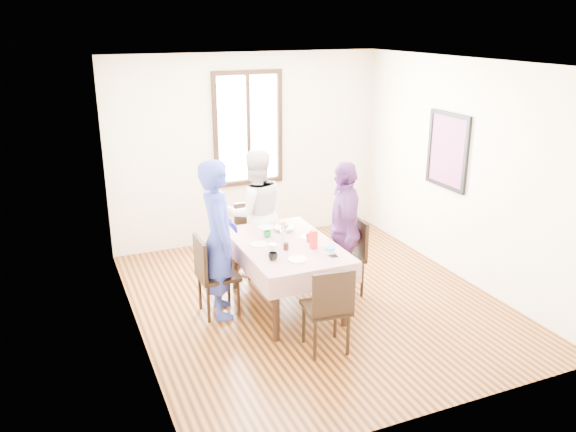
% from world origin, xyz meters
% --- Properties ---
extents(ground, '(4.50, 4.50, 0.00)m').
position_xyz_m(ground, '(0.00, 0.00, 0.00)').
color(ground, black).
rests_on(ground, ground).
extents(back_wall, '(4.00, 0.00, 4.00)m').
position_xyz_m(back_wall, '(0.00, 2.25, 1.35)').
color(back_wall, beige).
rests_on(back_wall, ground).
extents(right_wall, '(0.00, 4.50, 4.50)m').
position_xyz_m(right_wall, '(2.00, 0.00, 1.35)').
color(right_wall, beige).
rests_on(right_wall, ground).
extents(window_frame, '(1.02, 0.06, 1.62)m').
position_xyz_m(window_frame, '(0.00, 2.23, 1.65)').
color(window_frame, black).
rests_on(window_frame, back_wall).
extents(window_pane, '(0.90, 0.02, 1.50)m').
position_xyz_m(window_pane, '(0.00, 2.24, 1.65)').
color(window_pane, white).
rests_on(window_pane, back_wall).
extents(art_poster, '(0.04, 0.76, 0.96)m').
position_xyz_m(art_poster, '(1.98, 0.30, 1.55)').
color(art_poster, red).
rests_on(art_poster, right_wall).
extents(dining_table, '(0.91, 1.45, 0.75)m').
position_xyz_m(dining_table, '(-0.35, 0.00, 0.38)').
color(dining_table, black).
rests_on(dining_table, ground).
extents(tablecloth, '(1.03, 1.57, 0.01)m').
position_xyz_m(tablecloth, '(-0.35, 0.00, 0.76)').
color(tablecloth, '#560815').
rests_on(tablecloth, dining_table).
extents(chair_left, '(0.43, 0.43, 0.91)m').
position_xyz_m(chair_left, '(-1.11, 0.14, 0.46)').
color(chair_left, black).
rests_on(chair_left, ground).
extents(chair_right, '(0.45, 0.45, 0.91)m').
position_xyz_m(chair_right, '(0.40, 0.05, 0.46)').
color(chair_right, black).
rests_on(chair_right, ground).
extents(chair_far, '(0.45, 0.45, 0.91)m').
position_xyz_m(chair_far, '(-0.35, 1.00, 0.46)').
color(chair_far, black).
rests_on(chair_far, ground).
extents(chair_near, '(0.46, 0.46, 0.91)m').
position_xyz_m(chair_near, '(-0.35, -0.99, 0.46)').
color(chair_near, black).
rests_on(chair_near, ground).
extents(person_left, '(0.51, 0.69, 1.75)m').
position_xyz_m(person_left, '(-1.09, 0.14, 0.88)').
color(person_left, '#2C399B').
rests_on(person_left, ground).
extents(person_far, '(0.83, 0.66, 1.63)m').
position_xyz_m(person_far, '(-0.35, 0.98, 0.81)').
color(person_far, silver).
rests_on(person_far, ground).
extents(person_right, '(0.72, 1.03, 1.62)m').
position_xyz_m(person_right, '(0.38, 0.05, 0.81)').
color(person_right, '#603173').
rests_on(person_right, ground).
extents(mug_black, '(0.13, 0.13, 0.08)m').
position_xyz_m(mug_black, '(-0.66, -0.36, 0.80)').
color(mug_black, black).
rests_on(mug_black, tablecloth).
extents(mug_flag, '(0.14, 0.14, 0.09)m').
position_xyz_m(mug_flag, '(-0.09, -0.06, 0.81)').
color(mug_flag, red).
rests_on(mug_flag, tablecloth).
extents(mug_green, '(0.12, 0.12, 0.07)m').
position_xyz_m(mug_green, '(-0.47, 0.28, 0.80)').
color(mug_green, '#0C7226').
rests_on(mug_green, tablecloth).
extents(serving_bowl, '(0.29, 0.29, 0.05)m').
position_xyz_m(serving_bowl, '(-0.22, 0.39, 0.79)').
color(serving_bowl, white).
rests_on(serving_bowl, tablecloth).
extents(juice_carton, '(0.06, 0.06, 0.20)m').
position_xyz_m(juice_carton, '(-0.14, -0.24, 0.86)').
color(juice_carton, red).
rests_on(juice_carton, tablecloth).
extents(butter_tub, '(0.12, 0.12, 0.06)m').
position_xyz_m(butter_tub, '(-0.04, -0.44, 0.79)').
color(butter_tub, white).
rests_on(butter_tub, tablecloth).
extents(jam_jar, '(0.06, 0.06, 0.08)m').
position_xyz_m(jam_jar, '(-0.43, -0.17, 0.80)').
color(jam_jar, black).
rests_on(jam_jar, tablecloth).
extents(drinking_glass, '(0.07, 0.07, 0.10)m').
position_xyz_m(drinking_glass, '(-0.59, -0.20, 0.81)').
color(drinking_glass, silver).
rests_on(drinking_glass, tablecloth).
extents(smartphone, '(0.08, 0.16, 0.01)m').
position_xyz_m(smartphone, '(-0.04, -0.48, 0.77)').
color(smartphone, black).
rests_on(smartphone, tablecloth).
extents(flower_vase, '(0.07, 0.07, 0.13)m').
position_xyz_m(flower_vase, '(-0.37, 0.06, 0.83)').
color(flower_vase, silver).
rests_on(flower_vase, tablecloth).
extents(plate_left, '(0.20, 0.20, 0.01)m').
position_xyz_m(plate_left, '(-0.64, 0.09, 0.77)').
color(plate_left, white).
rests_on(plate_left, tablecloth).
extents(plate_right, '(0.20, 0.20, 0.01)m').
position_xyz_m(plate_right, '(-0.04, 0.07, 0.77)').
color(plate_right, white).
rests_on(plate_right, tablecloth).
extents(plate_far, '(0.20, 0.20, 0.01)m').
position_xyz_m(plate_far, '(-0.38, 0.57, 0.77)').
color(plate_far, white).
rests_on(plate_far, tablecloth).
extents(plate_near, '(0.20, 0.20, 0.01)m').
position_xyz_m(plate_near, '(-0.42, -0.47, 0.77)').
color(plate_near, white).
rests_on(plate_near, tablecloth).
extents(butter_lid, '(0.12, 0.12, 0.01)m').
position_xyz_m(butter_lid, '(-0.04, -0.44, 0.83)').
color(butter_lid, blue).
rests_on(butter_lid, butter_tub).
extents(flower_bunch, '(0.09, 0.09, 0.10)m').
position_xyz_m(flower_bunch, '(-0.37, 0.06, 0.95)').
color(flower_bunch, yellow).
rests_on(flower_bunch, flower_vase).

